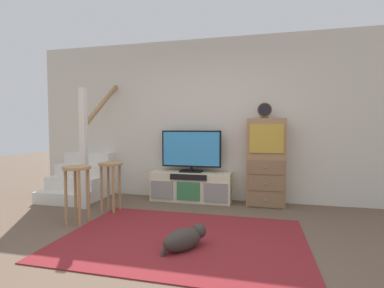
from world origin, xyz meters
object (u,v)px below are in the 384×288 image
at_px(television, 191,150).
at_px(desk_clock, 265,111).
at_px(bar_stool_far, 111,175).
at_px(media_console, 191,187).
at_px(side_cabinet, 266,162).
at_px(dog, 185,238).
at_px(bar_stool_near, 77,181).

relative_size(television, desk_clock, 4.14).
relative_size(television, bar_stool_far, 1.40).
xyz_separation_m(media_console, bar_stool_far, (-0.99, -0.84, 0.29)).
bearing_deg(bar_stool_far, media_console, 40.53).
xyz_separation_m(side_cabinet, dog, (-0.80, -1.87, -0.56)).
bearing_deg(bar_stool_near, side_cabinet, 31.81).
xyz_separation_m(media_console, side_cabinet, (1.20, 0.01, 0.44)).
height_order(television, desk_clock, desk_clock).
xyz_separation_m(desk_clock, bar_stool_far, (-2.15, -0.84, -0.95)).
distance_m(television, desk_clock, 1.33).
height_order(television, dog, television).
bearing_deg(television, dog, -78.23).
height_order(side_cabinet, desk_clock, desk_clock).
bearing_deg(side_cabinet, desk_clock, -153.14).
bearing_deg(bar_stool_far, dog, -36.26).
distance_m(bar_stool_near, bar_stool_far, 0.60).
height_order(television, bar_stool_near, television).
distance_m(bar_stool_far, dog, 1.76).
bearing_deg(bar_stool_near, television, 52.30).
bearing_deg(media_console, bar_stool_near, -128.16).
distance_m(side_cabinet, dog, 2.11).
height_order(television, bar_stool_far, television).
distance_m(television, bar_stool_far, 1.35).
bearing_deg(side_cabinet, television, 179.34).
distance_m(media_console, television, 0.61).
bearing_deg(desk_clock, media_console, 179.76).
bearing_deg(media_console, dog, -78.08).
relative_size(side_cabinet, dog, 2.88).
height_order(desk_clock, dog, desk_clock).
height_order(desk_clock, bar_stool_far, desk_clock).
relative_size(television, dog, 2.11).
height_order(bar_stool_near, bar_stool_far, bar_stool_near).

